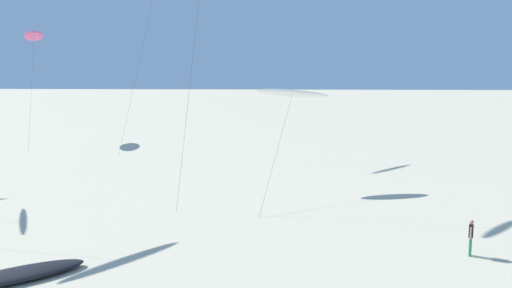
{
  "coord_description": "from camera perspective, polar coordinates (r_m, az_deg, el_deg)",
  "views": [
    {
      "loc": [
        4.13,
        -1.39,
        9.53
      ],
      "look_at": [
        3.3,
        22.69,
        5.76
      ],
      "focal_mm": 41.43,
      "sensor_mm": 36.0,
      "label": 1
    }
  ],
  "objects": [
    {
      "name": "flying_kite_4",
      "position": [
        41.99,
        3.52,
        4.9
      ],
      "size": [
        5.29,
        9.93,
        7.23
      ],
      "color": "white",
      "rests_on": "ground"
    },
    {
      "name": "flying_kite_7",
      "position": [
        69.5,
        -20.65,
        9.74
      ],
      "size": [
        3.46,
        11.8,
        12.05
      ],
      "color": "#EA5193",
      "rests_on": "ground"
    },
    {
      "name": "grounded_kite_0",
      "position": [
        27.42,
        -22.24,
        -11.64
      ],
      "size": [
        5.69,
        5.0,
        0.43
      ],
      "color": "black",
      "rests_on": "ground"
    },
    {
      "name": "person_foreground_walker",
      "position": [
        29.82,
        20.03,
        -8.36
      ],
      "size": [
        0.29,
        0.48,
        1.75
      ],
      "color": "#338E56",
      "rests_on": "ground"
    }
  ]
}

